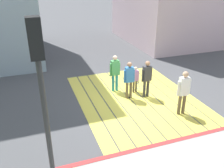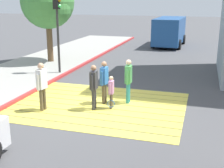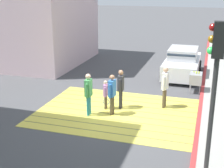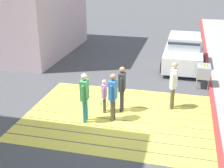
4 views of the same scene
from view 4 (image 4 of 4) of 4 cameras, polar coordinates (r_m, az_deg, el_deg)
ground_plane at (r=10.76m, az=1.15°, el=-5.99°), size 120.00×120.00×0.00m
crosswalk_stripes at (r=10.75m, az=1.15°, el=-5.96°), size 6.40×4.90×0.01m
curb_painted at (r=10.60m, az=18.71°, el=-7.30°), size 0.16×40.00×0.13m
car_parked_near_curb at (r=16.06m, az=13.10°, el=5.80°), size 2.01×4.31×1.57m
tennis_ball_cart at (r=13.53m, az=16.60°, el=2.27°), size 0.56×0.80×1.02m
pedestrian_adult_lead at (r=10.03m, az=-5.09°, el=-1.91°), size 0.23×0.50×1.71m
pedestrian_adult_trailing at (r=10.10m, az=0.18°, el=-1.83°), size 0.24×0.49×1.66m
pedestrian_adult_side at (r=10.75m, az=1.86°, el=-0.31°), size 0.23×0.49×1.67m
pedestrian_teen_behind at (r=11.12m, az=11.34°, el=0.36°), size 0.27×0.51×1.77m
pedestrian_child_with_racket at (r=10.75m, az=-1.44°, el=-1.90°), size 0.28×0.39×1.24m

